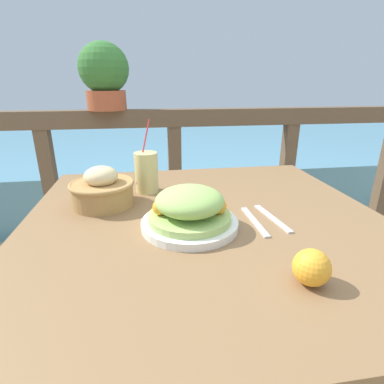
# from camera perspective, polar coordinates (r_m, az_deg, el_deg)

# --- Properties ---
(patio_table) EXTENTS (1.00, 1.00, 0.76)m
(patio_table) POSITION_cam_1_polar(r_m,az_deg,el_deg) (0.88, 2.67, -10.84)
(patio_table) COLOR olive
(patio_table) RESTS_ON ground_plane
(railing_fence) EXTENTS (2.80, 0.08, 0.98)m
(railing_fence) POSITION_cam_1_polar(r_m,az_deg,el_deg) (1.71, -3.30, 5.44)
(railing_fence) COLOR brown
(railing_fence) RESTS_ON ground_plane
(sea_backdrop) EXTENTS (12.00, 4.00, 0.46)m
(sea_backdrop) POSITION_cam_1_polar(r_m,az_deg,el_deg) (4.24, -6.55, 8.05)
(sea_backdrop) COLOR #568EA8
(sea_backdrop) RESTS_ON ground_plane
(salad_plate) EXTENTS (0.25, 0.25, 0.11)m
(salad_plate) POSITION_cam_1_polar(r_m,az_deg,el_deg) (0.77, -0.44, -3.57)
(salad_plate) COLOR white
(salad_plate) RESTS_ON patio_table
(drink_glass) EXTENTS (0.08, 0.08, 0.24)m
(drink_glass) POSITION_cam_1_polar(r_m,az_deg,el_deg) (1.03, -8.66, 3.75)
(drink_glass) COLOR #DBCC7F
(drink_glass) RESTS_ON patio_table
(bread_basket) EXTENTS (0.19, 0.19, 0.12)m
(bread_basket) POSITION_cam_1_polar(r_m,az_deg,el_deg) (0.95, -16.71, 0.46)
(bread_basket) COLOR #AD7F47
(bread_basket) RESTS_ON patio_table
(potted_plant) EXTENTS (0.25, 0.25, 0.32)m
(potted_plant) POSITION_cam_1_polar(r_m,az_deg,el_deg) (1.66, -16.37, 20.67)
(potted_plant) COLOR #A34C2D
(potted_plant) RESTS_ON railing_fence
(fork) EXTENTS (0.02, 0.18, 0.00)m
(fork) POSITION_cam_1_polar(r_m,az_deg,el_deg) (0.83, 11.81, -5.49)
(fork) COLOR silver
(fork) RESTS_ON patio_table
(knife) EXTENTS (0.04, 0.18, 0.00)m
(knife) POSITION_cam_1_polar(r_m,az_deg,el_deg) (0.86, 15.04, -4.80)
(knife) COLOR silver
(knife) RESTS_ON patio_table
(orange_near_basket) EXTENTS (0.07, 0.07, 0.07)m
(orange_near_basket) POSITION_cam_1_polar(r_m,az_deg,el_deg) (0.61, 21.82, -13.20)
(orange_near_basket) COLOR #F9A328
(orange_near_basket) RESTS_ON patio_table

